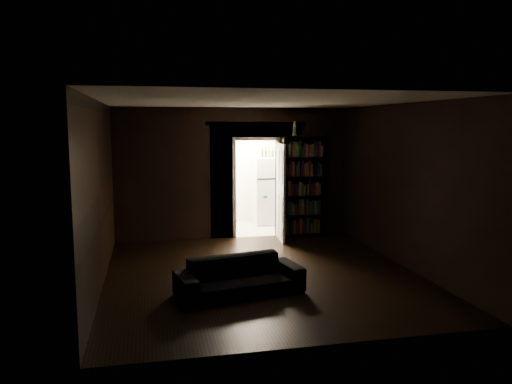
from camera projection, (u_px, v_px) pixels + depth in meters
ground at (262, 274)px, 8.19m from camera, size 5.50×5.50×0.00m
room_walls at (248, 167)px, 9.00m from camera, size 5.02×5.61×2.84m
kitchen_alcove at (246, 176)px, 11.89m from camera, size 2.20×1.80×2.60m
sofa at (240, 270)px, 7.19m from camera, size 1.93×1.12×0.70m
bookshelf at (302, 186)px, 10.86m from camera, size 0.95×0.64×2.20m
refrigerator at (268, 190)px, 12.29m from camera, size 0.74×0.68×1.65m
door at (281, 192)px, 10.49m from camera, size 0.13×0.85×2.05m
figurine at (295, 128)px, 10.72m from camera, size 0.11×0.11×0.31m
bottles at (273, 152)px, 12.09m from camera, size 0.59×0.22×0.24m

